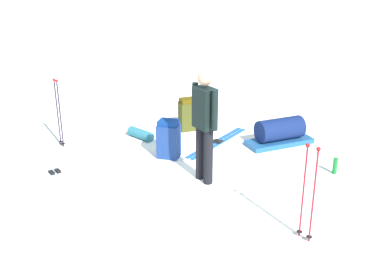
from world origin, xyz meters
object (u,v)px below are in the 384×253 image
Objects in this scene: ski_pair_far at (55,173)px; thermos_bottle at (335,166)px; backpack_bright at (189,115)px; backpack_large_dark at (169,139)px; ski_poles_planted_near at (309,188)px; skier_standing at (205,121)px; ski_pair_near at (218,142)px; sleeping_mat_rolled at (141,134)px; ski_poles_planted_far at (58,109)px; gear_sled at (280,133)px.

thermos_bottle is (-1.80, -3.99, 0.12)m from ski_pair_far.
backpack_bright is at bearing 25.27° from thermos_bottle.
ski_poles_planted_near is (-2.90, -0.59, 0.36)m from backpack_large_dark.
backpack_large_dark is at bearing -94.06° from ski_pair_far.
skier_standing is 1.40× the size of ski_poles_planted_near.
sleeping_mat_rolled is at bearing 56.67° from ski_pair_near.
skier_standing is 6.54× the size of thermos_bottle.
ski_pair_far is 1.44× the size of ski_poles_planted_near.
ski_pair_near is 2.94× the size of sleeping_mat_rolled.
ski_pair_far is 1.90m from backpack_large_dark.
backpack_large_dark is (-0.13, -1.87, 0.31)m from ski_pair_far.
backpack_bright is (1.06, -0.83, -0.01)m from backpack_large_dark.
ski_poles_planted_near is 2.04m from thermos_bottle.
backpack_bright is 0.52× the size of ski_poles_planted_far.
thermos_bottle is at bearing -176.04° from gear_sled.
ski_pair_far is 2.72× the size of backpack_bright.
backpack_bright is at bearing 13.00° from ski_pair_near.
ski_pair_far is at bearing 165.27° from ski_poles_planted_far.
ski_poles_planted_far is at bearing 37.31° from skier_standing.
backpack_large_dark is 2.52× the size of thermos_bottle.
thermos_bottle is at bearing -114.26° from ski_pair_far.
skier_standing is 2.60× the size of backpack_large_dark.
ski_poles_planted_near is (-3.10, 0.44, 0.66)m from ski_pair_near.
ski_pair_far is 6.69× the size of thermos_bottle.
gear_sled is (-0.30, -2.03, -0.10)m from backpack_large_dark.
gear_sled is (-1.36, -1.19, -0.09)m from backpack_bright.
ski_pair_far is at bearing 83.62° from gear_sled.
backpack_large_dark is 1.02× the size of backpack_bright.
ski_poles_planted_far is 1.00× the size of gear_sled.
sleeping_mat_rolled reaches higher than ski_pair_near.
ski_poles_planted_far is at bearing 68.16° from ski_pair_near.
backpack_large_dark is at bearing 51.88° from thermos_bottle.
ski_poles_planted_far is 4.75× the size of thermos_bottle.
ski_pair_near is at bearing -167.00° from backpack_bright.
ski_pair_far is 1.41× the size of ski_poles_planted_far.
skier_standing is 3.09× the size of sleeping_mat_rolled.
backpack_large_dark reaches higher than thermos_bottle.
ski_pair_far is at bearing 117.06° from sleeping_mat_rolled.
backpack_bright is 2.44m from ski_poles_planted_far.
ski_poles_planted_near is at bearing 128.83° from thermos_bottle.
gear_sled reaches higher than ski_pair_near.
skier_standing reaches higher than sleeping_mat_rolled.
skier_standing reaches higher than gear_sled.
thermos_bottle is at bearing -149.75° from ski_pair_near.
backpack_bright is (2.09, -0.67, -0.64)m from skier_standing.
skier_standing is at bearing 111.32° from gear_sled.
backpack_bright reaches higher than ski_pair_far.
ski_poles_planted_far is at bearing 51.63° from backpack_large_dark.
ski_pair_near is at bearing -88.64° from ski_pair_far.
gear_sled reaches higher than thermos_bottle.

